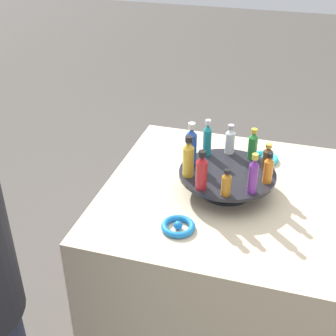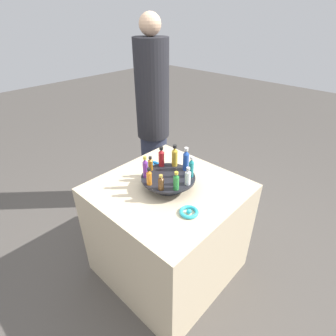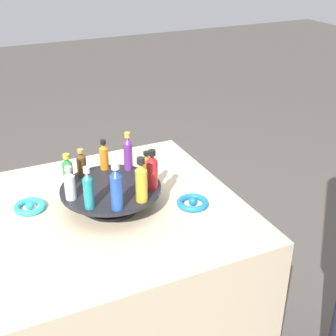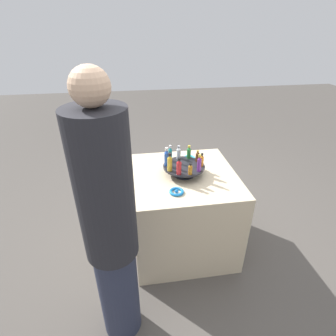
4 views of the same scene
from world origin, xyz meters
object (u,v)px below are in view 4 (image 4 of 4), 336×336
object	(u,v)px
bottle_green	(189,152)
bottle_gold	(170,163)
bottle_red	(179,167)
bottle_brown	(198,156)
display_stand	(184,168)
bottle_amber	(190,169)
ribbon_bow_blue	(177,192)
person_figure	(110,230)
bottle_orange	(202,160)
bottle_blue	(167,157)
bottle_clear	(179,152)
bottle_purple	(199,164)
ribbon_bow_teal	(189,158)
bottle_teal	(170,154)

from	to	relation	value
bottle_green	bottle_gold	distance (m)	0.25
bottle_green	bottle_red	bearing A→B (deg)	61.74
bottle_brown	bottle_red	xyz separation A→B (m)	(0.18, 0.17, 0.02)
display_stand	bottle_amber	bearing A→B (deg)	97.74
display_stand	bottle_brown	size ratio (longest dim) A/B	3.47
ribbon_bow_blue	display_stand	bearing A→B (deg)	-112.63
bottle_amber	person_figure	xyz separation A→B (m)	(0.54, 0.54, -0.01)
bottle_amber	bottle_green	distance (m)	0.25
bottle_orange	person_figure	xyz separation A→B (m)	(0.66, 0.65, -0.02)
bottle_orange	bottle_blue	size ratio (longest dim) A/B	0.71
bottle_clear	bottle_red	world-z (taller)	bottle_red
person_figure	bottle_gold	bearing A→B (deg)	4.55
bottle_purple	bottle_brown	xyz separation A→B (m)	(-0.03, -0.15, -0.02)
bottle_orange	bottle_blue	xyz separation A→B (m)	(0.26, -0.05, 0.02)
bottle_green	ribbon_bow_blue	size ratio (longest dim) A/B	1.08
display_stand	ribbon_bow_teal	xyz separation A→B (m)	(-0.10, -0.24, -0.04)
bottle_blue	ribbon_bow_teal	distance (m)	0.34
bottle_red	ribbon_bow_blue	distance (m)	0.18
bottle_gold	ribbon_bow_teal	world-z (taller)	bottle_gold
bottle_purple	bottle_teal	distance (m)	0.26
ribbon_bow_blue	person_figure	bearing A→B (deg)	45.14
display_stand	bottle_blue	bearing A→B (deg)	-10.26
display_stand	bottle_gold	size ratio (longest dim) A/B	2.25
display_stand	bottle_purple	distance (m)	0.16
bottle_blue	ribbon_bow_teal	size ratio (longest dim) A/B	1.46
display_stand	person_figure	bearing A→B (deg)	51.83
person_figure	bottle_amber	bearing A→B (deg)	-7.15
bottle_purple	bottle_gold	world-z (taller)	bottle_gold
bottle_red	person_figure	size ratio (longest dim) A/B	0.08
bottle_brown	ribbon_bow_blue	bearing A→B (deg)	53.67
bottle_clear	ribbon_bow_teal	bearing A→B (deg)	-137.01
bottle_red	bottle_purple	bearing A→B (deg)	-172.26
bottle_amber	bottle_teal	size ratio (longest dim) A/B	0.67
bottle_orange	bottle_green	world-z (taller)	bottle_green
ribbon_bow_teal	bottle_brown	bearing A→B (deg)	95.73
bottle_red	ribbon_bow_teal	bearing A→B (deg)	-114.52
display_stand	bottle_green	world-z (taller)	bottle_green
bottle_orange	bottle_red	bearing A→B (deg)	25.74
bottle_green	bottle_teal	xyz separation A→B (m)	(0.15, 0.02, 0.01)
display_stand	bottle_green	size ratio (longest dim) A/B	2.88
ribbon_bow_teal	person_figure	bearing A→B (deg)	55.47
ribbon_bow_blue	person_figure	distance (m)	0.61
bottle_brown	display_stand	bearing A→B (deg)	25.74
bottle_brown	ribbon_bow_blue	size ratio (longest dim) A/B	0.89
bottle_amber	bottle_orange	world-z (taller)	bottle_orange
bottle_purple	ribbon_bow_teal	world-z (taller)	bottle_purple
bottle_purple	bottle_green	world-z (taller)	bottle_purple
bottle_blue	ribbon_bow_blue	size ratio (longest dim) A/B	1.45
bottle_purple	person_figure	size ratio (longest dim) A/B	0.08
display_stand	bottle_teal	distance (m)	0.16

